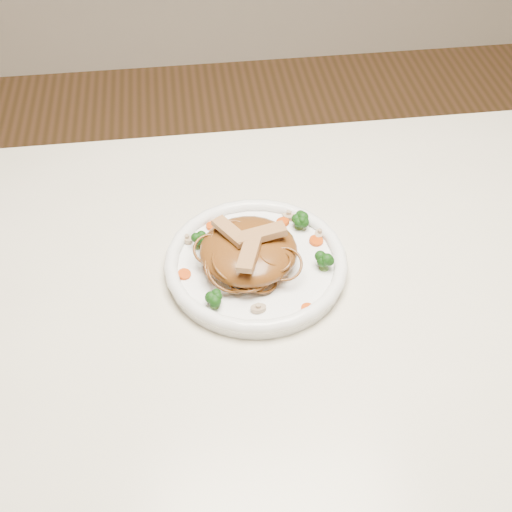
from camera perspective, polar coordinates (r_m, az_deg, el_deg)
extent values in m
cube|color=#F3E9CE|center=(0.98, 4.14, -3.55)|extent=(1.20, 0.80, 0.04)
cylinder|color=brown|center=(1.52, -19.64, -5.12)|extent=(0.06, 0.06, 0.71)
cylinder|color=brown|center=(1.62, 20.24, -1.31)|extent=(0.06, 0.06, 0.71)
cylinder|color=white|center=(0.98, 0.00, -0.91)|extent=(0.32, 0.32, 0.02)
ellipsoid|color=brown|center=(0.95, -0.64, 0.47)|extent=(0.14, 0.14, 0.05)
cube|color=tan|center=(0.93, 0.36, 1.84)|extent=(0.08, 0.04, 0.01)
cube|color=tan|center=(0.94, -2.18, 2.09)|extent=(0.05, 0.06, 0.01)
cube|color=tan|center=(0.91, -0.55, 0.32)|extent=(0.04, 0.07, 0.01)
cylinder|color=#C13407|center=(1.03, 2.27, 2.90)|extent=(0.02, 0.02, 0.00)
cylinder|color=#C13407|center=(0.96, -6.09, -1.55)|extent=(0.02, 0.02, 0.00)
cylinder|color=#C13407|center=(1.00, 5.12, 1.29)|extent=(0.03, 0.03, 0.00)
cylinder|color=#C13407|center=(1.03, -3.73, 2.54)|extent=(0.02, 0.02, 0.00)
cylinder|color=#C13407|center=(0.91, 4.39, -4.46)|extent=(0.02, 0.02, 0.00)
cylinder|color=#C2AB91|center=(0.91, 0.19, -4.47)|extent=(0.03, 0.03, 0.01)
cylinder|color=#C2AB91|center=(1.02, 5.42, 1.89)|extent=(0.03, 0.03, 0.01)
cylinder|color=#C2AB91|center=(1.01, -5.86, 1.43)|extent=(0.03, 0.03, 0.01)
cylinder|color=#C2AB91|center=(1.04, 2.81, 3.49)|extent=(0.03, 0.03, 0.01)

